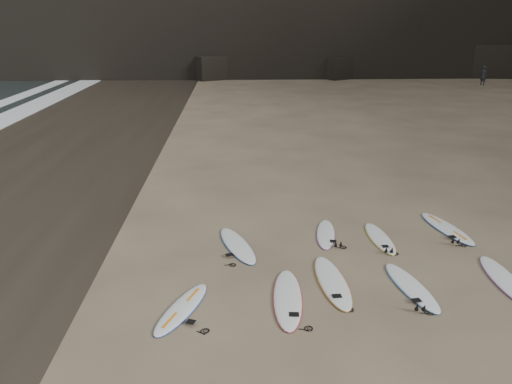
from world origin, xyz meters
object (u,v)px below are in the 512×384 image
surfboard_0 (182,308)px  surfboard_6 (326,234)px  surfboard_2 (332,281)px  surfboard_4 (504,279)px  surfboard_7 (380,238)px  surfboard_5 (237,245)px  surfboard_8 (447,228)px  surfboard_3 (411,286)px  person_a (484,75)px  surfboard_1 (288,298)px

surfboard_0 → surfboard_6: 5.75m
surfboard_2 → surfboard_4: surfboard_2 is taller
surfboard_0 → surfboard_7: 6.76m
surfboard_5 → surfboard_2: bearing=-61.0°
surfboard_8 → surfboard_3: bearing=-135.2°
surfboard_3 → surfboard_8: size_ratio=0.94×
surfboard_3 → surfboard_7: surfboard_3 is taller
surfboard_0 → surfboard_3: bearing=29.8°
surfboard_0 → surfboard_3: 5.71m
surfboard_2 → surfboard_5: (-2.40, 2.27, -0.00)m
surfboard_6 → person_a: person_a is taller
surfboard_3 → surfboard_5: surfboard_5 is taller
surfboard_4 → surfboard_5: (-6.86, 2.34, 0.00)m
surfboard_6 → surfboard_7: size_ratio=0.97×
surfboard_1 → surfboard_6: 4.04m
surfboard_6 → surfboard_1: bearing=-103.1°
surfboard_0 → surfboard_1: 2.52m
surfboard_3 → surfboard_8: 4.28m
surfboard_0 → surfboard_2: surfboard_2 is taller
surfboard_3 → surfboard_5: bearing=139.6°
surfboard_2 → person_a: person_a is taller
surfboard_6 → surfboard_8: (3.95, 0.24, 0.01)m
surfboard_5 → surfboard_7: 4.38m
surfboard_0 → surfboard_6: bearing=67.1°
surfboard_7 → person_a: person_a is taller
surfboard_0 → surfboard_2: 3.88m
surfboard_1 → surfboard_2: same height
surfboard_7 → surfboard_2: bearing=-129.7°
surfboard_7 → surfboard_8: 2.44m
surfboard_2 → surfboard_7: bearing=49.6°
surfboard_6 → surfboard_5: bearing=-155.5°
surfboard_1 → surfboard_4: bearing=11.3°
surfboard_0 → surfboard_3: surfboard_3 is taller
surfboard_6 → person_a: 41.68m
surfboard_3 → person_a: (20.55, 38.63, 0.91)m
surfboard_7 → person_a: (20.52, 35.72, 0.91)m
surfboard_5 → person_a: 43.79m
surfboard_5 → surfboard_8: (6.72, 0.94, 0.00)m
surfboard_1 → surfboard_7: (3.19, 3.31, -0.01)m
surfboard_0 → surfboard_3: (5.66, 0.72, 0.00)m
surfboard_3 → surfboard_6: size_ratio=1.12×
surfboard_0 → surfboard_4: bearing=29.4°
surfboard_4 → person_a: 42.40m
surfboard_1 → surfboard_3: (3.16, 0.40, -0.00)m
surfboard_3 → surfboard_7: 2.92m
surfboard_7 → person_a: bearing=57.7°
surfboard_0 → surfboard_4: 8.24m
surfboard_2 → surfboard_4: size_ratio=1.07×
surfboard_4 → surfboard_6: size_ratio=1.15×
surfboard_1 → surfboard_8: bearing=40.1°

